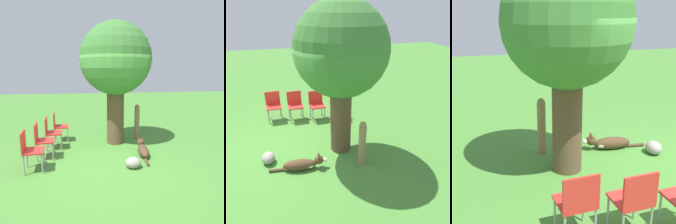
% 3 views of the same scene
% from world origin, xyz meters
% --- Properties ---
extents(ground_plane, '(30.00, 30.00, 0.00)m').
position_xyz_m(ground_plane, '(0.00, 0.00, 0.00)').
color(ground_plane, '#478433').
extents(oak_tree, '(2.01, 2.01, 3.43)m').
position_xyz_m(oak_tree, '(0.41, 1.34, 2.35)').
color(oak_tree, brown).
rests_on(oak_tree, ground_plane).
extents(dog, '(0.33, 1.24, 0.36)m').
position_xyz_m(dog, '(0.95, 0.34, 0.13)').
color(dog, '#513823').
rests_on(dog, ground_plane).
extents(fence_post, '(0.16, 0.16, 1.08)m').
position_xyz_m(fence_post, '(1.13, 1.62, 0.55)').
color(fence_post, '#937551').
rests_on(fence_post, ground_plane).
extents(red_chair_2, '(0.45, 0.47, 0.88)m').
position_xyz_m(red_chair_2, '(-1.40, 1.07, 0.52)').
color(red_chair_2, red).
rests_on(red_chair_2, ground_plane).
extents(red_chair_3, '(0.45, 0.47, 0.88)m').
position_xyz_m(red_chair_3, '(-1.26, 1.72, 0.52)').
color(red_chair_3, red).
rests_on(red_chair_3, ground_plane).
extents(garden_rock, '(0.35, 0.29, 0.24)m').
position_xyz_m(garden_rock, '(0.52, -0.41, 0.12)').
color(garden_rock, gray).
rests_on(garden_rock, ground_plane).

